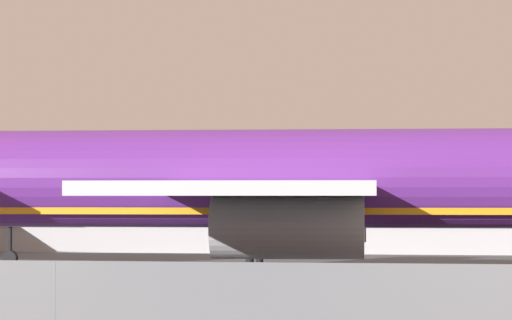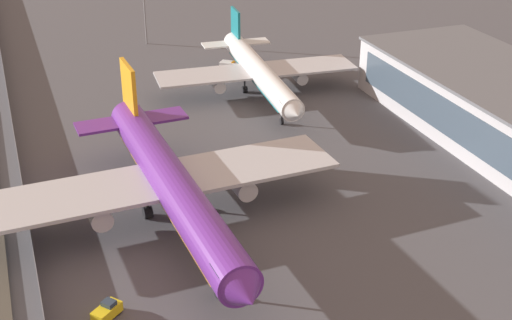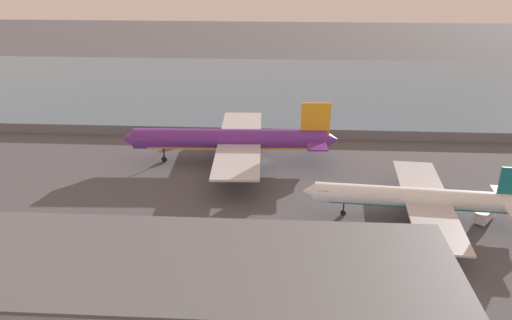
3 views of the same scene
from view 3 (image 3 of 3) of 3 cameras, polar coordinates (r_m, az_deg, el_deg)
The scene contains 9 objects.
ground_plane at distance 119.64m, azimuth 0.94°, elevation -0.13°, with size 500.00×500.00×0.00m, color #4C4C51.
waterfront_lagoon at distance 187.00m, azimuth 1.90°, elevation 8.42°, with size 320.00×98.00×0.01m.
shoreline_seawall at distance 138.64m, azimuth 1.31°, elevation 3.28°, with size 320.00×3.00×0.50m.
perimeter_fence at distance 134.03m, azimuth 1.24°, elevation 3.08°, with size 280.00×0.10×2.71m.
cargo_jet_purple at distance 117.10m, azimuth -2.63°, elevation 2.31°, with size 51.03×43.70×14.87m.
passenger_jet_white_teal at distance 97.02m, azimuth 18.27°, elevation -4.23°, with size 42.23×36.55×11.77m.
baggage_tug at distance 131.35m, azimuth -8.99°, elevation 2.11°, with size 3.26×3.49×1.80m.
ops_van at distance 102.66m, azimuth 24.64°, elevation -5.72°, with size 4.90×5.37×2.48m.
terminal_building at distance 69.93m, azimuth -9.51°, elevation -14.39°, with size 74.51×22.28×9.70m.
Camera 3 is at (-4.53, 109.96, 46.93)m, focal length 35.00 mm.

